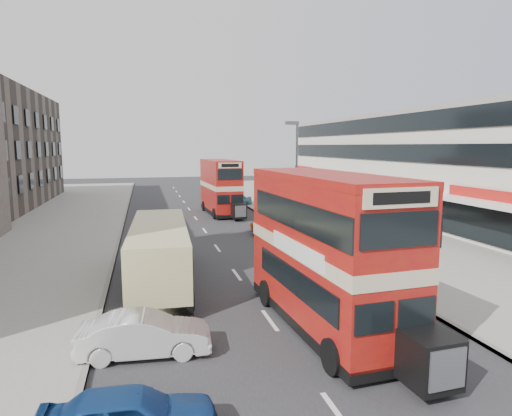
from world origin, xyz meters
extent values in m
plane|color=#28282B|center=(0.00, 0.00, 0.00)|extent=(160.00, 160.00, 0.00)
cube|color=#28282B|center=(0.00, 20.00, 0.01)|extent=(12.00, 90.00, 0.01)
cube|color=gray|center=(12.00, 20.00, 0.07)|extent=(12.00, 90.00, 0.15)
cube|color=gray|center=(-12.00, 20.00, 0.07)|extent=(12.00, 90.00, 0.15)
cube|color=gray|center=(-6.10, 20.00, 0.07)|extent=(0.20, 90.00, 0.16)
cube|color=gray|center=(6.10, 20.00, 0.07)|extent=(0.20, 90.00, 0.16)
cube|color=beige|center=(20.00, 22.00, 4.50)|extent=(8.00, 46.00, 9.00)
cube|color=black|center=(15.95, 22.00, 1.60)|extent=(0.10, 44.00, 2.40)
cube|color=gray|center=(20.00, 22.00, 9.10)|extent=(8.20, 46.20, 0.40)
cube|color=white|center=(15.10, 22.00, 3.00)|extent=(1.80, 44.00, 0.20)
cylinder|color=slate|center=(6.60, 18.00, 4.00)|extent=(0.16, 0.16, 8.00)
cube|color=slate|center=(6.20, 18.00, 8.00)|extent=(1.00, 0.20, 0.25)
cube|color=black|center=(1.70, 1.02, 0.36)|extent=(3.10, 8.41, 0.36)
cube|color=maroon|center=(1.70, 1.02, 1.60)|extent=(3.08, 8.41, 2.27)
cube|color=beige|center=(1.70, 1.02, 2.89)|extent=(3.13, 8.45, 0.46)
cube|color=maroon|center=(1.70, 1.02, 4.13)|extent=(3.08, 8.41, 2.17)
cube|color=maroon|center=(1.70, 1.02, 5.30)|extent=(3.11, 8.43, 0.26)
cube|color=black|center=(2.64, -3.68, 0.93)|extent=(1.31, 1.31, 1.34)
cube|color=black|center=(2.60, 28.05, 0.34)|extent=(2.81, 7.82, 0.34)
cube|color=maroon|center=(2.60, 28.05, 1.49)|extent=(2.79, 7.82, 2.12)
cube|color=beige|center=(2.60, 28.05, 2.70)|extent=(2.83, 7.86, 0.43)
cube|color=maroon|center=(2.60, 28.05, 3.85)|extent=(2.79, 7.82, 2.02)
cube|color=maroon|center=(2.60, 28.05, 4.94)|extent=(2.81, 7.84, 0.24)
cube|color=black|center=(3.42, 23.66, 0.87)|extent=(1.21, 1.21, 1.25)
cube|color=black|center=(-3.73, 7.50, 0.39)|extent=(2.90, 9.90, 0.39)
cube|color=#C3B97E|center=(-3.73, 7.50, 1.52)|extent=(2.88, 9.90, 2.55)
imported|color=silver|center=(-4.44, 0.31, 0.66)|extent=(4.09, 1.70, 1.31)
imported|color=#AA112A|center=(5.52, 17.09, 0.72)|extent=(4.95, 2.02, 1.44)
imported|color=#B64712|center=(5.26, 19.00, 0.54)|extent=(3.97, 1.93, 1.09)
imported|color=#5697AD|center=(4.95, 33.38, 0.65)|extent=(3.85, 1.67, 1.29)
imported|color=gray|center=(7.45, 13.17, 0.98)|extent=(0.73, 0.66, 1.66)
imported|color=gray|center=(3.92, 17.90, 0.52)|extent=(0.83, 2.01, 1.03)
imported|color=black|center=(3.92, 17.90, 1.13)|extent=(0.60, 0.42, 1.56)
camera|label=1|loc=(-4.29, -12.98, 6.35)|focal=31.18mm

